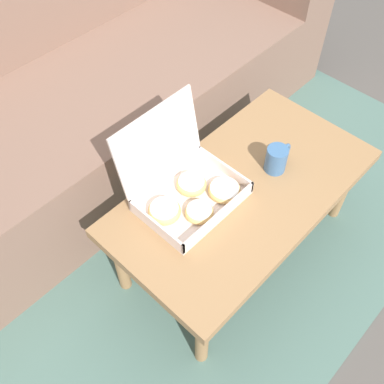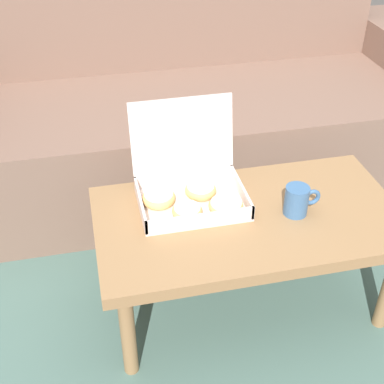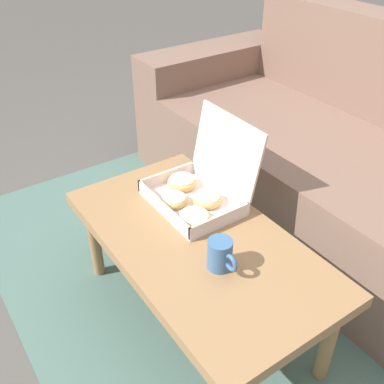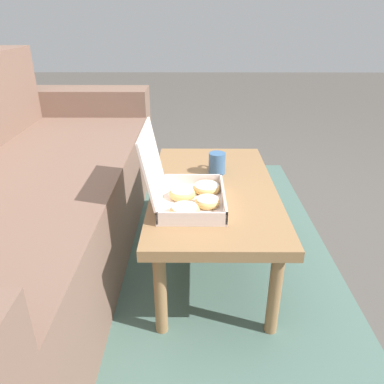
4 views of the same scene
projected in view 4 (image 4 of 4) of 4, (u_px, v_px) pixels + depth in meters
The scene contains 6 objects.
ground_plane at pixel (205, 263), 1.72m from camera, with size 12.00×12.00×0.00m, color #514C47.
area_rug at pixel (139, 261), 1.72m from camera, with size 2.38×1.78×0.01m, color #4C6B60.
couch at pixel (13, 204), 1.59m from camera, with size 2.26×0.85×0.87m.
coffee_table at pixel (213, 196), 1.57m from camera, with size 0.94×0.51×0.39m.
pastry_box at pixel (186, 192), 1.38m from camera, with size 0.33×0.29×0.29m.
coffee_mug at pixel (217, 163), 1.66m from camera, with size 0.11×0.07×0.09m.
Camera 4 is at (-1.41, 0.05, 1.04)m, focal length 35.00 mm.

